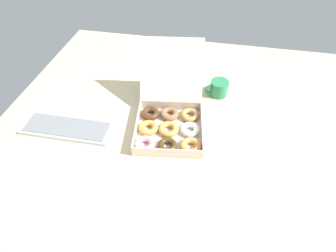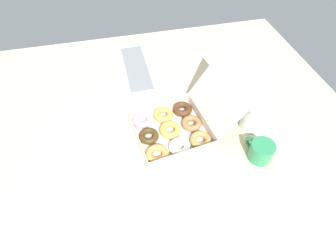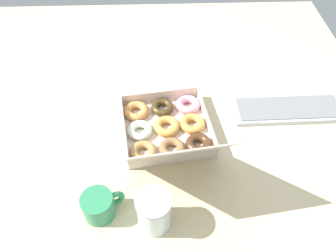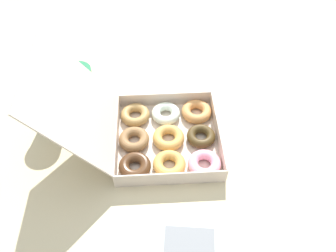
# 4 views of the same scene
# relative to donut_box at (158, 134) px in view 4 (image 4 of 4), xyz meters

# --- Properties ---
(ground_plane) EXTENTS (1.80, 1.80, 0.02)m
(ground_plane) POSITION_rel_donut_box_xyz_m (0.06, -0.05, -0.05)
(ground_plane) COLOR beige
(donut_box) EXTENTS (0.37, 0.52, 0.31)m
(donut_box) POSITION_rel_donut_box_xyz_m (0.00, 0.00, 0.00)
(donut_box) COLOR beige
(donut_box) RESTS_ON ground_plane
(coffee_mug) EXTENTS (0.13, 0.10, 0.08)m
(coffee_mug) POSITION_rel_donut_box_xyz_m (0.21, 0.29, 0.01)
(coffee_mug) COLOR #2D8555
(coffee_mug) RESTS_ON ground_plane
(glass_jar) EXTENTS (0.10, 0.10, 0.13)m
(glass_jar) POSITION_rel_donut_box_xyz_m (0.05, 0.33, 0.03)
(glass_jar) COLOR silver
(glass_jar) RESTS_ON ground_plane
(paper_napkin) EXTENTS (0.16, 0.15, 0.00)m
(paper_napkin) POSITION_rel_donut_box_xyz_m (0.15, -0.31, -0.04)
(paper_napkin) COLOR white
(paper_napkin) RESTS_ON ground_plane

